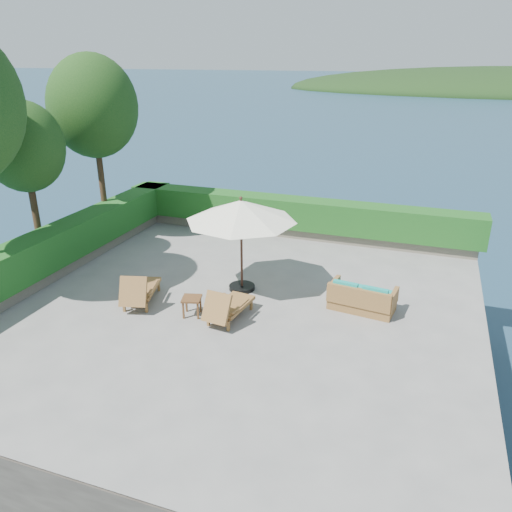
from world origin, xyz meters
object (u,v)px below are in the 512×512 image
(patio_umbrella, at_px, (241,212))
(side_table, at_px, (192,301))
(lounge_left, at_px, (140,290))
(wicker_loveseat, at_px, (362,299))
(lounge_right, at_px, (227,306))

(patio_umbrella, relative_size, side_table, 6.17)
(lounge_left, relative_size, wicker_loveseat, 1.02)
(patio_umbrella, distance_m, lounge_right, 2.51)
(patio_umbrella, relative_size, lounge_right, 2.10)
(patio_umbrella, xyz_separation_m, side_table, (-0.62, -1.78, -1.80))
(lounge_right, xyz_separation_m, wicker_loveseat, (2.94, 1.58, -0.07))
(lounge_left, xyz_separation_m, side_table, (1.53, -0.12, 0.00))
(lounge_left, relative_size, lounge_right, 1.07)
(patio_umbrella, height_order, lounge_left, patio_umbrella)
(lounge_right, relative_size, wicker_loveseat, 0.96)
(wicker_loveseat, bearing_deg, patio_umbrella, -174.84)
(lounge_left, xyz_separation_m, lounge_right, (2.43, -0.05, -0.02))
(patio_umbrella, distance_m, wicker_loveseat, 3.75)
(lounge_left, bearing_deg, patio_umbrella, 22.05)
(side_table, bearing_deg, lounge_left, 175.53)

